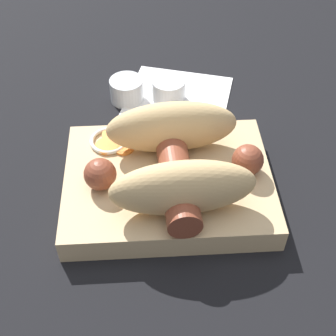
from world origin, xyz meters
TOP-DOWN VIEW (x-y plane):
  - ground_plane at (0.00, 0.00)m, footprint 3.00×3.00m
  - food_tray at (0.00, 0.00)m, footprint 0.22×0.17m
  - bread_roll at (0.01, -0.00)m, footprint 0.15×0.14m
  - sausage at (0.01, -0.01)m, footprint 0.19×0.16m
  - pickled_veggies at (-0.06, 0.05)m, footprint 0.07×0.06m
  - napkin at (0.02, 0.16)m, footprint 0.17×0.17m
  - condiment_cup_near at (0.01, 0.17)m, footprint 0.04×0.04m
  - condiment_cup_far at (-0.05, 0.17)m, footprint 0.04×0.04m

SIDE VIEW (x-z plane):
  - ground_plane at x=0.00m, z-range 0.00..0.00m
  - napkin at x=0.02m, z-range 0.00..0.00m
  - condiment_cup_near at x=0.01m, z-range 0.00..0.03m
  - condiment_cup_far at x=-0.05m, z-range 0.00..0.03m
  - food_tray at x=0.00m, z-range 0.00..0.03m
  - pickled_veggies at x=-0.06m, z-range 0.03..0.03m
  - sausage at x=0.01m, z-range 0.03..0.06m
  - bread_roll at x=0.01m, z-range 0.03..0.09m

